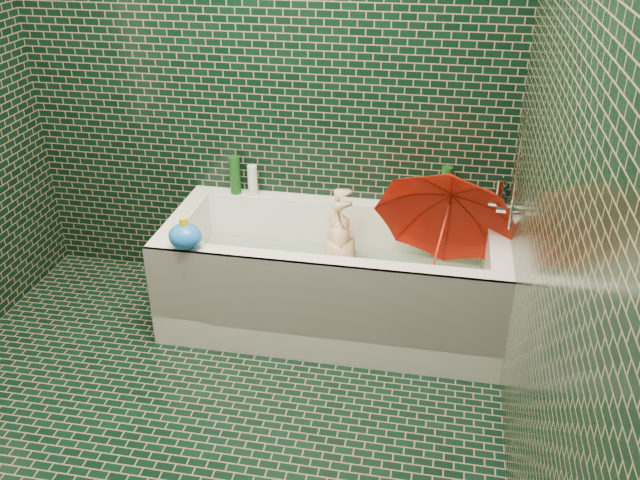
% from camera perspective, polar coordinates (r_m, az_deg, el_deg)
% --- Properties ---
extents(floor, '(2.80, 2.80, 0.00)m').
position_cam_1_polar(floor, '(2.98, -11.36, -16.80)').
color(floor, black).
rests_on(floor, ground).
extents(wall_back, '(2.80, 0.00, 2.80)m').
position_cam_1_polar(wall_back, '(3.54, -5.01, 14.55)').
color(wall_back, black).
rests_on(wall_back, floor).
extents(wall_right, '(0.00, 2.80, 2.80)m').
position_cam_1_polar(wall_right, '(2.12, 19.76, 3.42)').
color(wall_right, black).
rests_on(wall_right, floor).
extents(bathtub, '(1.70, 0.75, 0.55)m').
position_cam_1_polar(bathtub, '(3.50, 1.13, -4.04)').
color(bathtub, white).
rests_on(bathtub, floor).
extents(bath_mat, '(1.35, 0.47, 0.01)m').
position_cam_1_polar(bath_mat, '(3.55, 1.17, -4.65)').
color(bath_mat, green).
rests_on(bath_mat, bathtub).
extents(water, '(1.48, 0.53, 0.00)m').
position_cam_1_polar(water, '(3.47, 1.19, -2.65)').
color(water, silver).
rests_on(water, bathtub).
extents(faucet, '(0.18, 0.19, 0.55)m').
position_cam_1_polar(faucet, '(3.23, 15.67, 3.20)').
color(faucet, silver).
rests_on(faucet, wall_right).
extents(child, '(0.84, 0.36, 0.23)m').
position_cam_1_polar(child, '(3.48, 2.03, -2.43)').
color(child, '#D9AF87').
rests_on(child, bathtub).
extents(umbrella, '(0.93, 1.01, 0.99)m').
position_cam_1_polar(umbrella, '(3.26, 10.11, 0.15)').
color(umbrella, red).
rests_on(umbrella, bathtub).
extents(soap_bottle_a, '(0.11, 0.11, 0.23)m').
position_cam_1_polar(soap_bottle_a, '(3.62, 14.17, 2.26)').
color(soap_bottle_a, white).
rests_on(soap_bottle_a, bathtub).
extents(soap_bottle_b, '(0.09, 0.09, 0.18)m').
position_cam_1_polar(soap_bottle_b, '(3.59, 13.62, 2.10)').
color(soap_bottle_b, '#4F1D6E').
rests_on(soap_bottle_b, bathtub).
extents(soap_bottle_c, '(0.16, 0.16, 0.16)m').
position_cam_1_polar(soap_bottle_c, '(3.61, 11.94, 2.44)').
color(soap_bottle_c, '#124014').
rests_on(soap_bottle_c, bathtub).
extents(bottle_right_tall, '(0.07, 0.07, 0.23)m').
position_cam_1_polar(bottle_right_tall, '(3.56, 10.53, 4.31)').
color(bottle_right_tall, '#124014').
rests_on(bottle_right_tall, bathtub).
extents(bottle_right_pump, '(0.06, 0.06, 0.19)m').
position_cam_1_polar(bottle_right_pump, '(3.57, 14.91, 3.50)').
color(bottle_right_pump, silver).
rests_on(bottle_right_pump, bathtub).
extents(bottle_left_tall, '(0.08, 0.08, 0.21)m').
position_cam_1_polar(bottle_left_tall, '(3.72, -7.16, 5.45)').
color(bottle_left_tall, '#124014').
rests_on(bottle_left_tall, bathtub).
extents(bottle_left_short, '(0.07, 0.07, 0.17)m').
position_cam_1_polar(bottle_left_short, '(3.69, -5.69, 5.01)').
color(bottle_left_short, white).
rests_on(bottle_left_short, bathtub).
extents(rubber_duck, '(0.11, 0.09, 0.09)m').
position_cam_1_polar(rubber_duck, '(3.59, 12.31, 2.94)').
color(rubber_duck, yellow).
rests_on(rubber_duck, bathtub).
extents(bath_toy, '(0.16, 0.14, 0.16)m').
position_cam_1_polar(bath_toy, '(3.19, -11.29, 0.33)').
color(bath_toy, blue).
rests_on(bath_toy, bathtub).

